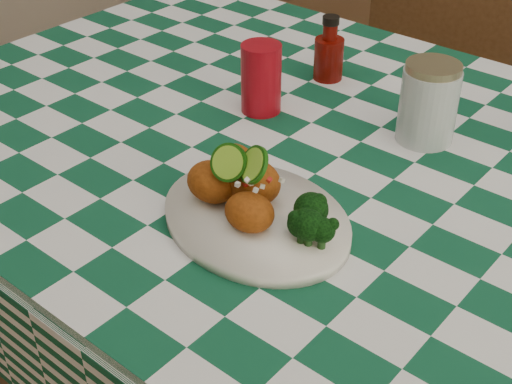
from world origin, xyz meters
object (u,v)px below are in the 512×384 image
Objects in this scene: dining_table at (325,331)px; red_tumbler at (261,78)px; wooden_chair_left at (413,110)px; fried_chicken_pile at (247,181)px; plate at (256,219)px; mason_jar at (428,103)px; ketchup_bottle at (329,48)px.

red_tumbler reaches higher than dining_table.
wooden_chair_left is at bearing 107.62° from dining_table.
dining_table is at bearing -12.59° from red_tumbler.
wooden_chair_left is at bearing 103.31° from fried_chicken_pile.
dining_table is at bearing 93.27° from plate.
plate is 0.29× the size of wooden_chair_left.
mason_jar is at bearing 80.29° from plate.
mason_jar is at bearing 77.83° from fried_chicken_pile.
fried_chicken_pile is (-0.02, 0.00, 0.06)m from plate.
dining_table is 0.49m from mason_jar.
plate reaches higher than dining_table.
wooden_chair_left is at bearing 94.39° from ketchup_bottle.
plate is 0.06m from fried_chicken_pile.
dining_table is 13.20× the size of ketchup_bottle.
wooden_chair_left reaches higher than mason_jar.
plate is at bearing -99.71° from mason_jar.
wooden_chair_left is at bearing 118.02° from mason_jar.
ketchup_bottle is at bearing 128.76° from dining_table.
red_tumbler is at bearing -94.48° from ketchup_bottle.
fried_chicken_pile is at bearing -83.14° from wooden_chair_left.
fried_chicken_pile is 1.20× the size of red_tumbler.
fried_chicken_pile is 1.10× the size of mason_jar.
plate is at bearing 0.00° from fried_chicken_pile.
plate is 0.99m from wooden_chair_left.
dining_table is 0.46m from plate.
mason_jar reaches higher than red_tumbler.
dining_table is at bearing 89.12° from fried_chicken_pile.
plate is (0.01, -0.22, 0.40)m from dining_table.
red_tumbler is 0.12× the size of wooden_chair_left.
wooden_chair_left reaches higher than red_tumbler.
ketchup_bottle reaches higher than plate.
dining_table is at bearing -118.15° from mason_jar.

